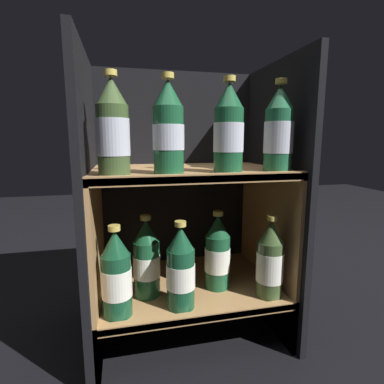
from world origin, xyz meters
The scene contains 15 objects.
ground_plane centered at (0.00, 0.00, 0.00)m, with size 6.00×6.00×0.00m, color black.
fridge_back_wall centered at (0.00, 0.42, 0.44)m, with size 0.61×0.02×0.88m, color black.
fridge_side_left centered at (-0.30, 0.20, 0.44)m, with size 0.02×0.45×0.88m, color black.
fridge_side_right centered at (0.30, 0.20, 0.44)m, with size 0.02×0.45×0.88m, color black.
shelf_lower centered at (0.00, 0.19, 0.14)m, with size 0.57×0.41×0.17m.
shelf_upper centered at (0.00, 0.20, 0.39)m, with size 0.57×0.41×0.55m.
bottle_upper_front_0 centered at (-0.22, 0.06, 0.66)m, with size 0.08×0.08×0.25m.
bottle_upper_front_1 centered at (-0.08, 0.06, 0.66)m, with size 0.08×0.08×0.25m.
bottle_upper_front_2 centered at (0.08, 0.06, 0.66)m, with size 0.08×0.08×0.25m.
bottle_upper_front_3 centered at (0.23, 0.06, 0.66)m, with size 0.08×0.08×0.25m.
bottle_lower_front_0 centered at (-0.22, 0.06, 0.28)m, with size 0.08×0.08×0.25m.
bottle_lower_front_1 centered at (-0.05, 0.06, 0.28)m, with size 0.08×0.08×0.25m.
bottle_lower_front_2 centered at (0.22, 0.06, 0.28)m, with size 0.08×0.08×0.25m.
bottle_lower_back_0 centered at (-0.14, 0.15, 0.28)m, with size 0.08×0.08×0.25m.
bottle_lower_back_1 centered at (0.08, 0.15, 0.28)m, with size 0.08×0.08×0.25m.
Camera 1 is at (-0.20, -0.71, 0.63)m, focal length 28.00 mm.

